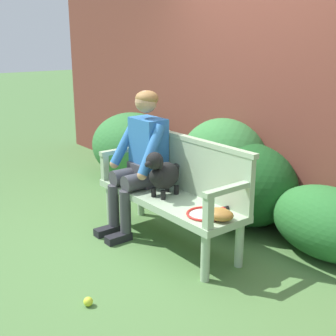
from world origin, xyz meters
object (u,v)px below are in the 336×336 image
dog_on_bench (162,174)px  tennis_racket (208,213)px  person_seated (141,156)px  tennis_ball (88,302)px  baseball_glove (220,214)px  garden_bench (168,202)px

dog_on_bench → tennis_racket: (0.54, 0.03, -0.20)m
person_seated → dog_on_bench: size_ratio=3.17×
person_seated → tennis_ball: size_ratio=19.95×
tennis_ball → person_seated: bearing=128.9°
person_seated → tennis_racket: (0.91, -0.01, -0.26)m
dog_on_bench → tennis_ball: 1.26m
baseball_glove → tennis_ball: bearing=-119.2°
garden_bench → person_seated: bearing=-178.5°
baseball_glove → tennis_ball: (-0.22, -1.02, -0.46)m
person_seated → tennis_ball: bearing=-51.1°
person_seated → garden_bench: bearing=1.5°
dog_on_bench → tennis_racket: dog_on_bench is taller
tennis_racket → baseball_glove: size_ratio=2.59×
tennis_racket → baseball_glove: (0.14, -0.00, 0.04)m
person_seated → dog_on_bench: (0.37, -0.04, -0.07)m
garden_bench → tennis_ball: 1.19m
tennis_ball → dog_on_bench: bearing=114.9°
garden_bench → person_seated: 0.51m
baseball_glove → tennis_ball: 1.14m
garden_bench → tennis_ball: bearing=-66.7°
dog_on_bench → baseball_glove: bearing=2.3°
garden_bench → tennis_ball: garden_bench is taller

